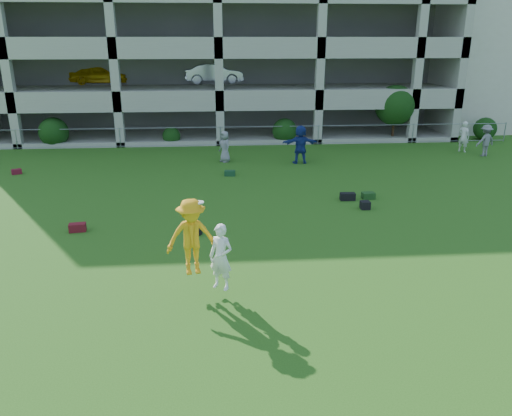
{
  "coord_description": "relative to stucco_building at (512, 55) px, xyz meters",
  "views": [
    {
      "loc": [
        -0.26,
        -11.09,
        6.22
      ],
      "look_at": [
        0.87,
        3.0,
        1.4
      ],
      "focal_mm": 35.0,
      "sensor_mm": 36.0,
      "label": 1
    }
  ],
  "objects": [
    {
      "name": "bag_red_f",
      "position": [
        -32.93,
        -14.88,
        -4.88
      ],
      "size": [
        0.53,
        0.46,
        0.24
      ],
      "primitive_type": "cube",
      "rotation": [
        0.0,
        0.0,
        0.48
      ],
      "color": "#500D19",
      "rests_on": "ground"
    },
    {
      "name": "bag_green_g",
      "position": [
        -22.66,
        -16.02,
        -4.88
      ],
      "size": [
        0.53,
        0.35,
        0.25
      ],
      "primitive_type": "cube",
      "rotation": [
        0.0,
        0.0,
        -0.11
      ],
      "color": "#163D22",
      "rests_on": "ground"
    },
    {
      "name": "bag_black_e",
      "position": [
        -18.01,
        -20.2,
        -4.85
      ],
      "size": [
        0.61,
        0.32,
        0.3
      ],
      "primitive_type": "cube",
      "rotation": [
        0.0,
        0.0,
        -0.03
      ],
      "color": "black",
      "rests_on": "ground"
    },
    {
      "name": "parking_garage",
      "position": [
        -23.02,
        -0.3,
        1.01
      ],
      "size": [
        30.0,
        14.0,
        12.0
      ],
      "color": "#9E998C",
      "rests_on": "ground"
    },
    {
      "name": "shrub_row",
      "position": [
        -18.41,
        -8.3,
        -3.49
      ],
      "size": [
        34.38,
        2.52,
        3.5
      ],
      "color": "#163D11",
      "rests_on": "ground"
    },
    {
      "name": "fence",
      "position": [
        -23.0,
        -9.0,
        -4.39
      ],
      "size": [
        36.06,
        0.06,
        1.2
      ],
      "color": "gray",
      "rests_on": "ground"
    },
    {
      "name": "bystander_d",
      "position": [
        -18.9,
        -13.76,
        -4.0
      ],
      "size": [
        1.86,
        0.62,
        2.0
      ],
      "primitive_type": "imported",
      "rotation": [
        0.0,
        0.0,
        3.16
      ],
      "color": "navy",
      "rests_on": "ground"
    },
    {
      "name": "crate_d",
      "position": [
        -17.62,
        -21.33,
        -4.85
      ],
      "size": [
        0.35,
        0.35,
        0.3
      ],
      "primitive_type": "cube",
      "rotation": [
        0.0,
        0.0,
        -0.0
      ],
      "color": "black",
      "rests_on": "ground"
    },
    {
      "name": "bystander_e",
      "position": [
        -9.09,
        -11.76,
        -4.12
      ],
      "size": [
        0.73,
        0.76,
        1.76
      ],
      "primitive_type": "imported",
      "rotation": [
        0.0,
        0.0,
        2.26
      ],
      "color": "silver",
      "rests_on": "ground"
    },
    {
      "name": "bag_black_b",
      "position": [
        -24.04,
        -23.46,
        -4.89
      ],
      "size": [
        0.47,
        0.45,
        0.22
      ],
      "primitive_type": "cube",
      "rotation": [
        0.0,
        0.0,
        -0.69
      ],
      "color": "black",
      "rests_on": "ground"
    },
    {
      "name": "bystander_c",
      "position": [
        -22.83,
        -13.14,
        -4.18
      ],
      "size": [
        0.85,
        0.95,
        1.64
      ],
      "primitive_type": "imported",
      "rotation": [
        0.0,
        0.0,
        -1.04
      ],
      "color": "gray",
      "rests_on": "ground"
    },
    {
      "name": "bag_green_c",
      "position": [
        -17.12,
        -20.07,
        -4.87
      ],
      "size": [
        0.53,
        0.39,
        0.26
      ],
      "primitive_type": "cube",
      "rotation": [
        0.0,
        0.0,
        0.08
      ],
      "color": "#163915",
      "rests_on": "ground"
    },
    {
      "name": "stucco_building",
      "position": [
        0.0,
        0.0,
        0.0
      ],
      "size": [
        16.0,
        14.0,
        10.0
      ],
      "primitive_type": "cube",
      "color": "beige",
      "rests_on": "ground"
    },
    {
      "name": "frisbee_contest",
      "position": [
        -23.8,
        -27.55,
        -3.55
      ],
      "size": [
        1.78,
        1.07,
        2.29
      ],
      "color": "#FAA416",
      "rests_on": "ground"
    },
    {
      "name": "bag_red_a",
      "position": [
        -28.04,
        -22.87,
        -4.86
      ],
      "size": [
        0.59,
        0.37,
        0.28
      ],
      "primitive_type": "cube",
      "rotation": [
        0.0,
        0.0,
        0.14
      ],
      "color": "#5C0F0F",
      "rests_on": "ground"
    },
    {
      "name": "ground",
      "position": [
        -23.0,
        -28.0,
        -5.0
      ],
      "size": [
        100.0,
        100.0,
        0.0
      ],
      "primitive_type": "plane",
      "color": "#235114",
      "rests_on": "ground"
    },
    {
      "name": "bystander_f",
      "position": [
        -8.41,
        -12.92,
        -4.13
      ],
      "size": [
        1.26,
        0.92,
        1.74
      ],
      "primitive_type": "imported",
      "rotation": [
        0.0,
        0.0,
        3.41
      ],
      "color": "slate",
      "rests_on": "ground"
    }
  ]
}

